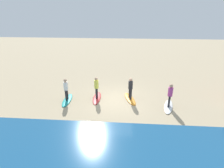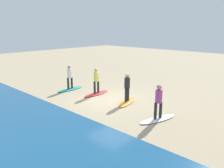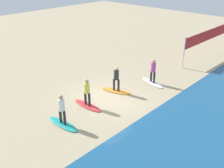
% 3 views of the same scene
% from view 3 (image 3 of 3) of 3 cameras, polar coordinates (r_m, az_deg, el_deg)
% --- Properties ---
extents(ground_plane, '(60.00, 60.00, 0.00)m').
position_cam_3_polar(ground_plane, '(16.34, -1.03, -2.94)').
color(ground_plane, tan).
extents(surfboard_white, '(1.09, 2.17, 0.09)m').
position_cam_3_polar(surfboard_white, '(18.41, 8.68, 0.31)').
color(surfboard_white, white).
rests_on(surfboard_white, ground).
extents(surfer_white, '(0.32, 0.45, 1.64)m').
position_cam_3_polar(surfer_white, '(18.02, 8.88, 3.17)').
color(surfer_white, '#232328').
rests_on(surfer_white, surfboard_white).
extents(surfboard_orange, '(1.14, 2.17, 0.09)m').
position_cam_3_polar(surfboard_orange, '(17.04, 0.91, -1.52)').
color(surfboard_orange, orange).
rests_on(surfboard_orange, ground).
extents(surfer_orange, '(0.32, 0.45, 1.64)m').
position_cam_3_polar(surfer_orange, '(16.62, 0.94, 1.53)').
color(surfer_orange, '#232328').
rests_on(surfer_orange, surfboard_orange).
extents(surfboard_red, '(0.62, 2.11, 0.09)m').
position_cam_3_polar(surfboard_red, '(15.46, -5.27, -4.65)').
color(surfboard_red, red).
rests_on(surfboard_red, ground).
extents(surfer_red, '(0.32, 0.46, 1.64)m').
position_cam_3_polar(surfer_red, '(14.99, -5.42, -1.36)').
color(surfer_red, '#232328').
rests_on(surfer_red, surfboard_red).
extents(surfboard_teal, '(0.67, 2.13, 0.09)m').
position_cam_3_polar(surfboard_teal, '(13.99, -10.49, -8.51)').
color(surfboard_teal, teal).
rests_on(surfboard_teal, ground).
extents(surfer_teal, '(0.32, 0.46, 1.64)m').
position_cam_3_polar(surfer_teal, '(13.48, -10.82, -5.00)').
color(surfer_teal, '#232328').
rests_on(surfer_teal, surfboard_teal).
extents(volleyball_net, '(9.10, 0.29, 2.50)m').
position_cam_3_polar(volleyball_net, '(24.89, 20.68, 9.87)').
color(volleyball_net, silver).
rests_on(volleyball_net, ground).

